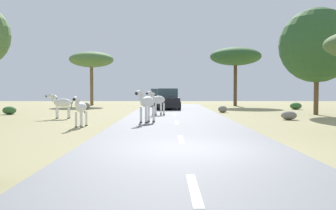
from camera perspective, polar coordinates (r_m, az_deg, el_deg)
ground_plane at (r=10.06m, az=3.72°, el=-7.15°), size 90.00×90.00×0.00m
road at (r=10.04m, az=2.15°, el=-7.02°), size 6.00×64.00×0.05m
lane_markings at (r=9.05m, az=2.42°, el=-7.88°), size 0.16×56.00×0.01m
zebra_0 at (r=18.20m, az=-3.66°, el=0.39°), size 1.05×1.64×1.66m
zebra_1 at (r=23.87m, az=-1.95°, el=0.76°), size 1.36×1.33×1.60m
zebra_2 at (r=22.23m, az=-16.51°, el=0.27°), size 1.59×0.47×1.50m
zebra_3 at (r=16.96m, az=-13.71°, el=-0.42°), size 0.50×1.53×1.44m
car_0 at (r=37.57m, az=-1.61°, el=1.10°), size 2.10×4.38×1.74m
car_1 at (r=31.15m, az=-0.41°, el=0.85°), size 2.25×4.45×1.74m
tree_1 at (r=40.82m, az=-12.08°, el=6.86°), size 4.74×4.74×5.79m
tree_2 at (r=26.70m, az=21.84°, el=8.57°), size 4.96×4.96×7.12m
tree_3 at (r=39.07m, az=10.16°, el=7.38°), size 5.28×5.28×6.07m
bush_2 at (r=27.21m, az=-23.68°, el=-0.78°), size 0.91×0.82×0.55m
bush_3 at (r=33.24m, az=18.94°, el=-0.14°), size 0.99×0.89×0.59m
rock_0 at (r=27.29m, az=8.22°, el=-0.66°), size 0.68×0.61×0.49m
rock_1 at (r=32.15m, az=-12.96°, el=-0.15°), size 0.77×0.58×0.60m
rock_3 at (r=21.53m, az=17.97°, el=-1.54°), size 0.87×0.71×0.48m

